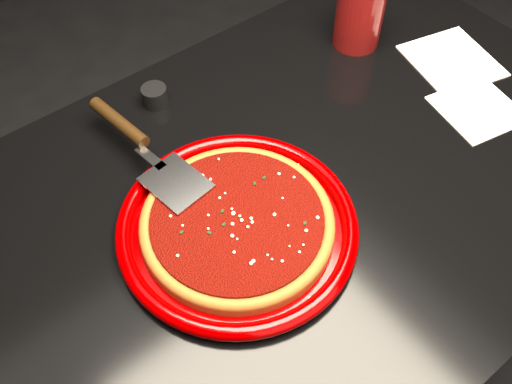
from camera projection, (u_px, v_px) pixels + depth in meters
floor at (286, 352)px, 1.54m from camera, size 4.00×4.00×0.01m
table at (293, 286)px, 1.24m from camera, size 1.20×0.80×0.75m
plate at (237, 226)px, 0.87m from camera, size 0.46×0.46×0.03m
pizza_crust at (237, 225)px, 0.87m from camera, size 0.37×0.37×0.01m
pizza_crust_rim at (237, 222)px, 0.86m from camera, size 0.37×0.37×0.02m
pizza_sauce at (237, 220)px, 0.85m from camera, size 0.33×0.33×0.01m
parmesan_dusting at (237, 217)px, 0.85m from camera, size 0.25×0.25×0.01m
basil_flecks at (237, 217)px, 0.85m from camera, size 0.23×0.23×0.00m
pizza_server at (146, 148)px, 0.92m from camera, size 0.14×0.34×0.03m
cup at (359, 15)px, 1.11m from camera, size 0.12×0.12×0.13m
napkin_a at (478, 109)px, 1.04m from camera, size 0.16×0.16×0.00m
napkin_b at (452, 61)px, 1.12m from camera, size 0.19×0.20×0.00m
ramekin at (155, 96)px, 1.04m from camera, size 0.06×0.06×0.04m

